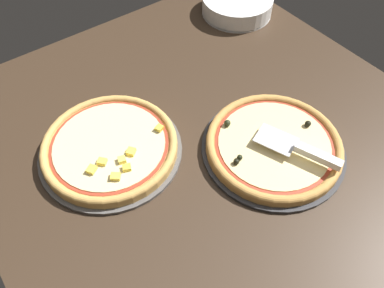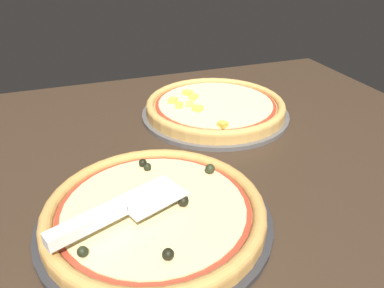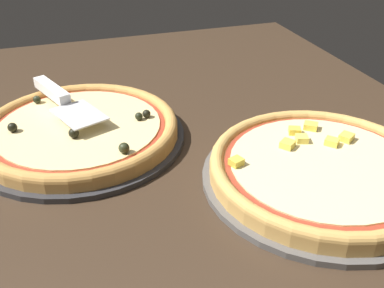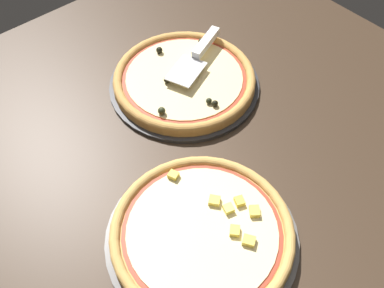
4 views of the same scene
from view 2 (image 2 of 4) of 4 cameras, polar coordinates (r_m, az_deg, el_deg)
name	(u,v)px [view 2 (image 2 of 4)]	position (r cm, az deg, el deg)	size (l,w,h in cm)	color
ground_plane	(192,186)	(72.47, 0.06, -6.43)	(134.52, 118.39, 3.60)	#38281C
pizza_pan_front	(155,220)	(61.65, -5.61, -11.40)	(37.47, 37.47, 1.00)	#2D2D30
pizza_front	(155,210)	(60.43, -5.69, -10.03)	(35.22, 35.22, 3.90)	#C68E47
pizza_pan_back	(215,113)	(96.04, 3.54, 4.68)	(37.18, 37.18, 1.00)	#565451
pizza_back	(215,106)	(95.15, 3.56, 5.84)	(34.95, 34.95, 3.59)	tan
serving_spatula	(104,216)	(55.40, -13.32, -10.69)	(21.81, 12.13, 2.00)	silver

